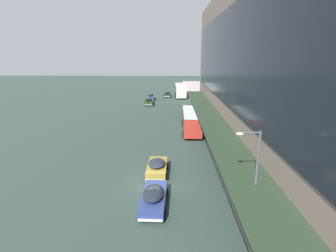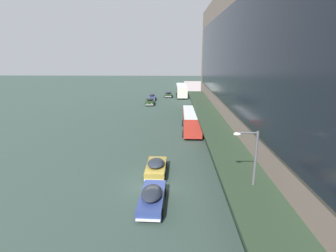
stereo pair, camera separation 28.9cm
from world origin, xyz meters
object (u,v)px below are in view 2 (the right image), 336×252
transit_bus_kerbside_front (192,120)px  transit_bus_kerbside_rear (182,90)px  sedan_oncoming_front (156,167)px  sedan_second_near (152,97)px  sedan_oncoming_rear (150,101)px  sedan_trailing_mid (152,197)px  pedestrian_at_kerb (215,147)px  street_lamp (251,174)px  sedan_second_mid (168,94)px

transit_bus_kerbside_front → transit_bus_kerbside_rear: (-0.52, 33.42, 0.02)m
sedan_oncoming_front → sedan_second_near: size_ratio=0.92×
sedan_oncoming_rear → sedan_trailing_mid: sedan_oncoming_rear is taller
transit_bus_kerbside_rear → sedan_oncoming_front: (-3.77, -47.76, -1.05)m
transit_bus_kerbside_rear → sedan_trailing_mid: 53.34m
transit_bus_kerbside_front → sedan_oncoming_rear: (-8.05, 21.26, -0.97)m
sedan_oncoming_rear → sedan_second_near: size_ratio=0.97×
sedan_oncoming_rear → pedestrian_at_kerb: pedestrian_at_kerb is taller
sedan_second_near → pedestrian_at_kerb: pedestrian_at_kerb is taller
transit_bus_kerbside_rear → street_lamp: 56.07m
sedan_oncoming_front → street_lamp: street_lamp is taller
sedan_oncoming_rear → street_lamp: bearing=-77.0°
transit_bus_kerbside_front → transit_bus_kerbside_rear: 33.42m
sedan_trailing_mid → pedestrian_at_kerb: bearing=57.9°
sedan_oncoming_front → sedan_trailing_mid: size_ratio=0.88×
sedan_second_mid → pedestrian_at_kerb: (6.06, -42.37, 0.42)m
transit_bus_kerbside_rear → street_lamp: (2.61, -55.97, 2.23)m
transit_bus_kerbside_front → sedan_oncoming_rear: bearing=110.7°
transit_bus_kerbside_front → sedan_trailing_mid: bearing=-102.1°
transit_bus_kerbside_front → street_lamp: size_ratio=1.41×
pedestrian_at_kerb → street_lamp: (0.11, -12.72, 2.84)m
pedestrian_at_kerb → sedan_oncoming_rear: bearing=107.9°
sedan_second_mid → street_lamp: street_lamp is taller
sedan_second_mid → pedestrian_at_kerb: 42.80m
transit_bus_kerbside_front → sedan_second_near: size_ratio=1.94×
transit_bus_kerbside_rear → sedan_second_mid: transit_bus_kerbside_rear is taller
sedan_second_mid → pedestrian_at_kerb: pedestrian_at_kerb is taller
transit_bus_kerbside_rear → sedan_oncoming_front: transit_bus_kerbside_rear is taller
sedan_oncoming_rear → street_lamp: 45.09m
transit_bus_kerbside_rear → sedan_trailing_mid: size_ratio=2.24×
transit_bus_kerbside_rear → street_lamp: bearing=-87.3°
sedan_oncoming_front → sedan_oncoming_rear: (-3.76, 35.60, 0.06)m
sedan_trailing_mid → sedan_oncoming_rear: bearing=95.3°
transit_bus_kerbside_front → sedan_oncoming_rear: 22.75m
sedan_oncoming_front → sedan_trailing_mid: sedan_trailing_mid is taller
sedan_second_mid → sedan_second_near: 6.39m
street_lamp → sedan_oncoming_front: bearing=127.9°
sedan_oncoming_front → street_lamp: 10.90m
transit_bus_kerbside_rear → sedan_trailing_mid: transit_bus_kerbside_rear is taller
street_lamp → sedan_second_near: bearing=101.5°
sedan_second_mid → pedestrian_at_kerb: bearing=-81.9°
sedan_oncoming_front → street_lamp: size_ratio=0.67×
sedan_trailing_mid → pedestrian_at_kerb: (6.23, 9.95, 0.45)m
sedan_second_mid → street_lamp: (6.17, -55.08, 3.26)m
sedan_oncoming_front → sedan_second_mid: sedan_second_mid is taller
transit_bus_kerbside_front → street_lamp: (2.09, -22.55, 2.25)m
sedan_second_mid → sedan_oncoming_rear: 11.95m
sedan_oncoming_rear → street_lamp: (10.14, -43.81, 3.22)m
transit_bus_kerbside_front → sedan_trailing_mid: 20.26m
transit_bus_kerbside_rear → pedestrian_at_kerb: bearing=-86.7°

